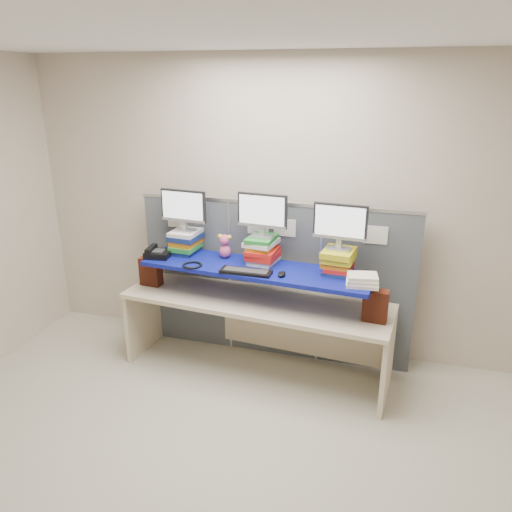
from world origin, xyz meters
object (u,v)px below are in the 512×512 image
(desk, at_px, (256,314))
(monitor_center, at_px, (262,213))
(monitor_right, at_px, (340,224))
(keyboard, at_px, (246,272))
(desk_phone, at_px, (157,253))
(blue_board, at_px, (256,269))
(monitor_left, at_px, (183,208))

(desk, bearing_deg, monitor_center, 84.47)
(desk, xyz_separation_m, monitor_right, (0.69, 0.06, 0.87))
(keyboard, relative_size, desk_phone, 1.80)
(desk_phone, bearing_deg, blue_board, -6.19)
(blue_board, xyz_separation_m, monitor_center, (0.02, 0.12, 0.47))
(desk, distance_m, keyboard, 0.49)
(monitor_center, distance_m, desk_phone, 1.05)
(desk, height_order, desk_phone, desk_phone)
(desk, distance_m, monitor_center, 0.91)
(blue_board, xyz_separation_m, monitor_right, (0.69, 0.06, 0.44))
(monitor_left, distance_m, desk_phone, 0.48)
(desk, xyz_separation_m, desk_phone, (-0.94, 0.00, 0.48))
(monitor_right, bearing_deg, keyboard, -158.22)
(blue_board, relative_size, desk_phone, 8.38)
(desk_phone, bearing_deg, monitor_left, 36.50)
(blue_board, relative_size, monitor_right, 4.55)
(monitor_center, bearing_deg, monitor_right, 0.00)
(monitor_center, bearing_deg, desk_phone, -168.12)
(monitor_right, bearing_deg, monitor_center, 180.00)
(desk, relative_size, monitor_left, 5.52)
(desk, relative_size, monitor_center, 5.52)
(keyboard, bearing_deg, desk_phone, 169.64)
(blue_board, relative_size, monitor_center, 4.55)
(monitor_right, bearing_deg, monitor_left, 180.00)
(desk, bearing_deg, keyboard, -99.13)
(desk_phone, bearing_deg, monitor_right, -4.12)
(monitor_right, height_order, keyboard, monitor_right)
(keyboard, xyz_separation_m, desk_phone, (-0.90, 0.16, 0.02))
(monitor_left, xyz_separation_m, keyboard, (0.70, -0.35, -0.41))
(monitor_right, distance_m, keyboard, 0.87)
(desk_phone, bearing_deg, monitor_center, 0.76)
(monitor_center, xyz_separation_m, monitor_right, (0.67, -0.06, -0.03))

